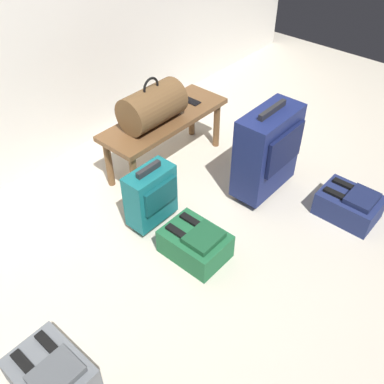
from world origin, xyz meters
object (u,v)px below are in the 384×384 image
suitcase_upright_navy (267,151)px  backpack_grey (52,375)px  backpack_green (195,243)px  cell_phone (191,101)px  suitcase_small_teal (151,195)px  duffel_bag_brown (152,106)px  backpack_navy (349,205)px  bench (165,124)px

suitcase_upright_navy → backpack_grey: suitcase_upright_navy is taller
suitcase_upright_navy → backpack_green: bearing=-177.7°
cell_phone → suitcase_small_teal: bearing=-155.0°
duffel_bag_brown → backpack_green: duffel_bag_brown is taller
suitcase_small_teal → backpack_navy: suitcase_small_teal is taller
bench → suitcase_upright_navy: 0.76m
backpack_grey → duffel_bag_brown: bearing=28.3°
cell_phone → suitcase_small_teal: size_ratio=0.31×
bench → backpack_green: size_ratio=2.63×
backpack_grey → bench: bearing=26.5°
duffel_bag_brown → suitcase_small_teal: bearing=-137.5°
backpack_navy → bench: bearing=106.0°
duffel_bag_brown → backpack_grey: duffel_bag_brown is taller
duffel_bag_brown → backpack_navy: 1.46m
cell_phone → backpack_navy: size_ratio=0.38×
duffel_bag_brown → backpack_grey: bearing=-151.7°
backpack_grey → backpack_navy: 2.03m
suitcase_upright_navy → backpack_grey: size_ratio=1.76×
backpack_navy → backpack_green: size_ratio=1.00×
bench → cell_phone: 0.29m
suitcase_small_teal → backpack_grey: suitcase_small_teal is taller
cell_phone → backpack_green: size_ratio=0.38×
suitcase_small_teal → backpack_navy: (0.90, -0.92, -0.15)m
backpack_grey → suitcase_upright_navy: bearing=2.0°
suitcase_small_teal → backpack_navy: bearing=-45.8°
backpack_green → suitcase_upright_navy: bearing=2.3°
bench → backpack_green: (-0.55, -0.76, -0.26)m
suitcase_small_teal → backpack_green: suitcase_small_teal is taller
duffel_bag_brown → backpack_green: size_ratio=1.16×
suitcase_upright_navy → backpack_grey: 1.82m
backpack_green → duffel_bag_brown: bearing=60.3°
suitcase_upright_navy → backpack_navy: size_ratio=1.76×
cell_phone → suitcase_upright_navy: bearing=-95.0°
bench → duffel_bag_brown: size_ratio=2.27×
suitcase_small_teal → bench: bearing=35.7°
backpack_grey → suitcase_small_teal: bearing=21.4°
bench → backpack_grey: size_ratio=2.63×
cell_phone → backpack_grey: size_ratio=0.38×
bench → backpack_navy: size_ratio=2.63×
duffel_bag_brown → cell_phone: duffel_bag_brown is taller
cell_phone → backpack_grey: 2.06m
bench → backpack_navy: bench is taller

